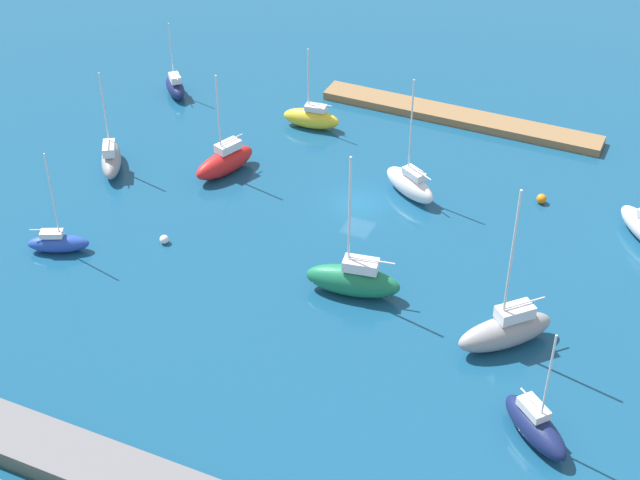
{
  "coord_description": "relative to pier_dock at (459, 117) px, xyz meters",
  "views": [
    {
      "loc": [
        -25.13,
        63.77,
        46.34
      ],
      "look_at": [
        0.0,
        7.99,
        1.5
      ],
      "focal_mm": 54.66,
      "sensor_mm": 36.0,
      "label": 1
    }
  ],
  "objects": [
    {
      "name": "water",
      "position": [
        3.37,
        17.27,
        -0.38
      ],
      "size": [
        160.0,
        160.0,
        0.0
      ],
      "primitive_type": "plane",
      "color": "navy",
      "rests_on": "ground"
    },
    {
      "name": "pier_dock",
      "position": [
        0.0,
        0.0,
        0.0
      ],
      "size": [
        27.53,
        2.87,
        0.77
      ],
      "primitive_type": "cube",
      "color": "olive",
      "rests_on": "ground"
    },
    {
      "name": "sailboat_navy_inner_mooring",
      "position": [
        -16.72,
        37.07,
        0.67
      ],
      "size": [
        5.76,
        5.27,
        8.86
      ],
      "rotation": [
        0.0,
        0.0,
        2.44
      ],
      "color": "#141E4C",
      "rests_on": "water"
    },
    {
      "name": "sailboat_gray_lone_south",
      "position": [
        25.52,
        21.28,
        0.78
      ],
      "size": [
        4.49,
        5.81,
        9.37
      ],
      "rotation": [
        0.0,
        0.0,
        5.27
      ],
      "color": "gray",
      "rests_on": "water"
    },
    {
      "name": "sailboat_white_west_end",
      "position": [
        -0.13,
        14.36,
        0.83
      ],
      "size": [
        5.85,
        4.35,
        10.91
      ],
      "rotation": [
        0.0,
        0.0,
        5.76
      ],
      "color": "white",
      "rests_on": "water"
    },
    {
      "name": "sailboat_yellow_far_north",
      "position": [
        12.45,
        7.08,
        0.67
      ],
      "size": [
        5.67,
        2.37,
        8.11
      ],
      "rotation": [
        0.0,
        0.0,
        0.12
      ],
      "color": "yellow",
      "rests_on": "water"
    },
    {
      "name": "sailboat_red_far_south",
      "position": [
        16.03,
        17.63,
        0.83
      ],
      "size": [
        4.09,
        6.6,
        9.7
      ],
      "rotation": [
        0.0,
        0.0,
        1.21
      ],
      "color": "red",
      "rests_on": "water"
    },
    {
      "name": "sailboat_green_off_beacon",
      "position": [
        -0.82,
        28.55,
        0.96
      ],
      "size": [
        7.43,
        3.39,
        11.9
      ],
      "rotation": [
        0.0,
        0.0,
        0.17
      ],
      "color": "#19724C",
      "rests_on": "water"
    },
    {
      "name": "sailboat_blue_along_channel",
      "position": [
        22.47,
        33.23,
        0.45
      ],
      "size": [
        5.02,
        3.42,
        9.0
      ],
      "rotation": [
        0.0,
        0.0,
        3.58
      ],
      "color": "#2347B2",
      "rests_on": "water"
    },
    {
      "name": "sailboat_navy_outer_mooring",
      "position": [
        27.76,
        6.67,
        0.57
      ],
      "size": [
        4.3,
        4.41,
        7.6
      ],
      "rotation": [
        0.0,
        0.0,
        5.47
      ],
      "color": "#141E4C",
      "rests_on": "water"
    },
    {
      "name": "sailboat_gray_mid_basin",
      "position": [
        -12.67,
        29.4,
        0.96
      ],
      "size": [
        6.65,
        6.79,
        13.06
      ],
      "rotation": [
        0.0,
        0.0,
        0.81
      ],
      "color": "gray",
      "rests_on": "water"
    },
    {
      "name": "mooring_buoy_white",
      "position": [
        15.43,
        28.89,
        -0.02
      ],
      "size": [
        0.73,
        0.73,
        0.73
      ],
      "primitive_type": "sphere",
      "color": "white",
      "rests_on": "water"
    },
    {
      "name": "mooring_buoy_orange",
      "position": [
        -10.73,
        10.8,
        0.04
      ],
      "size": [
        0.85,
        0.85,
        0.85
      ],
      "primitive_type": "sphere",
      "color": "orange",
      "rests_on": "water"
    }
  ]
}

